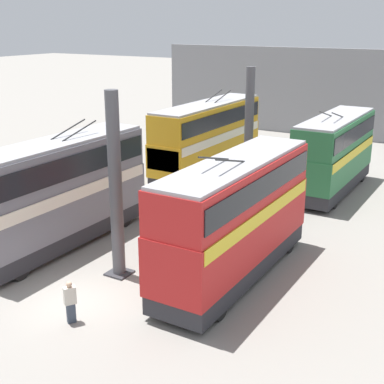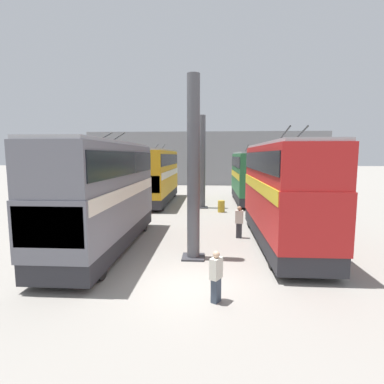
% 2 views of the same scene
% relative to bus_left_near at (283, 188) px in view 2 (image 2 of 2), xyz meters
% --- Properties ---
extents(ground_plane, '(240.00, 240.00, 0.00)m').
position_rel_bus_left_near_xyz_m(ground_plane, '(-4.99, 4.28, -2.87)').
color(ground_plane, gray).
extents(depot_back_wall, '(0.50, 36.00, 7.95)m').
position_rel_bus_left_near_xyz_m(depot_back_wall, '(29.93, 4.28, 1.10)').
color(depot_back_wall, gray).
rests_on(depot_back_wall, ground_plane).
extents(support_column_near, '(0.97, 0.97, 7.76)m').
position_rel_bus_left_near_xyz_m(support_column_near, '(-2.31, 4.28, 0.88)').
color(support_column_near, '#4C4C51').
rests_on(support_column_near, ground_plane).
extents(support_column_far, '(0.97, 0.97, 7.76)m').
position_rel_bus_left_near_xyz_m(support_column_far, '(10.31, 4.28, 0.88)').
color(support_column_far, '#4C4C51').
rests_on(support_column_far, ground_plane).
extents(bus_left_near, '(9.84, 2.54, 5.67)m').
position_rel_bus_left_near_xyz_m(bus_left_near, '(0.00, 0.00, 0.00)').
color(bus_left_near, black).
rests_on(bus_left_near, ground_plane).
extents(bus_left_far, '(9.32, 2.54, 5.37)m').
position_rel_bus_left_near_xyz_m(bus_left_far, '(13.64, 0.00, -0.17)').
color(bus_left_far, black).
rests_on(bus_left_far, ground_plane).
extents(bus_right_mid, '(10.03, 2.54, 5.70)m').
position_rel_bus_left_near_xyz_m(bus_right_mid, '(-1.22, 8.55, 0.01)').
color(bus_right_mid, black).
rests_on(bus_right_mid, ground_plane).
extents(bus_right_far, '(11.17, 2.54, 5.62)m').
position_rel_bus_left_near_xyz_m(bus_right_far, '(12.99, 8.55, -0.03)').
color(bus_right_far, black).
rests_on(bus_right_far, ground_plane).
extents(person_by_left_row, '(0.30, 0.45, 1.75)m').
position_rel_bus_left_near_xyz_m(person_by_left_row, '(1.04, 1.99, -1.94)').
color(person_by_left_row, '#2D2D33').
rests_on(person_by_left_row, ground_plane).
extents(person_aisle_foreground, '(0.48, 0.43, 1.61)m').
position_rel_bus_left_near_xyz_m(person_aisle_foreground, '(-6.21, 3.36, -2.03)').
color(person_aisle_foreground, '#384251').
rests_on(person_aisle_foreground, ground_plane).
extents(oil_drum, '(0.57, 0.57, 0.92)m').
position_rel_bus_left_near_xyz_m(oil_drum, '(8.47, 2.70, -2.41)').
color(oil_drum, '#B28E23').
rests_on(oil_drum, ground_plane).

